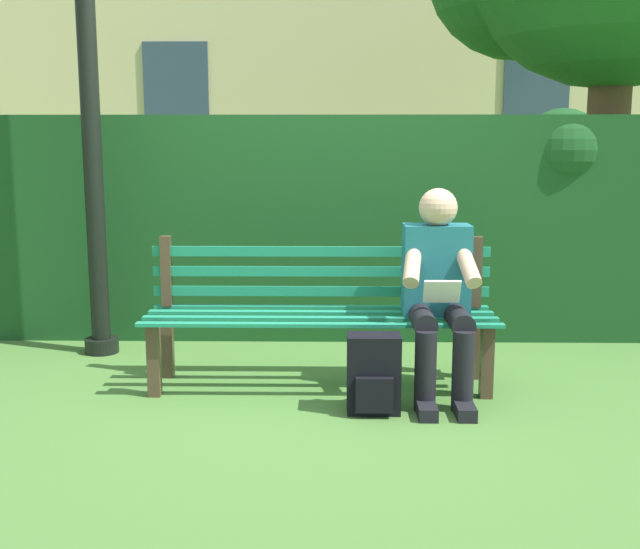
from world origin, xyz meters
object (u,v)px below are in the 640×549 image
Objects in this scene: park_bench at (320,310)px; person_seated at (438,287)px; lamp_post at (88,64)px; backpack at (374,375)px.

person_seated is at bearing 164.79° from park_bench.
lamp_post reaches higher than park_bench.
lamp_post is at bearing -23.15° from park_bench.
lamp_post is at bearing -20.80° from person_seated.
park_bench is 0.63m from backpack.
lamp_post is (1.51, -0.64, 1.47)m from park_bench.
person_seated is (-0.67, 0.18, 0.17)m from park_bench.
person_seated is 0.34× the size of lamp_post.
park_bench is 0.60× the size of lamp_post.
park_bench reaches higher than backpack.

